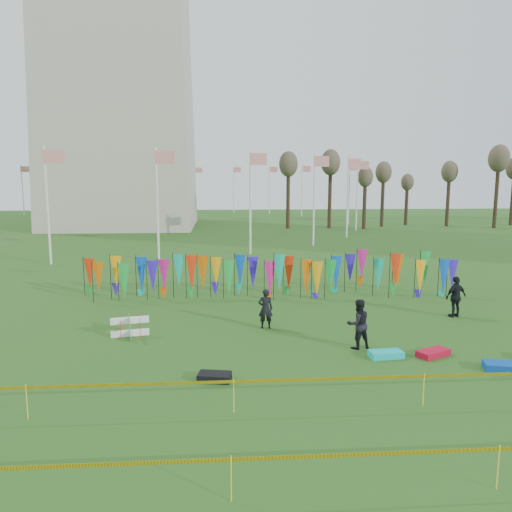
{
  "coord_description": "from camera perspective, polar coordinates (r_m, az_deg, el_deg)",
  "views": [
    {
      "loc": [
        -2.29,
        -14.77,
        5.84
      ],
      "look_at": [
        -0.82,
        6.0,
        2.6
      ],
      "focal_mm": 35.0,
      "sensor_mm": 36.0,
      "label": 1
    }
  ],
  "objects": [
    {
      "name": "ground",
      "position": [
        16.05,
        4.54,
        -12.51
      ],
      "size": [
        160.0,
        160.0,
        0.0
      ],
      "primitive_type": "plane",
      "color": "#265317",
      "rests_on": "ground"
    },
    {
      "name": "flagpole_ring",
      "position": [
        63.88,
        -14.72,
        6.91
      ],
      "size": [
        57.4,
        56.16,
        8.0
      ],
      "color": "silver",
      "rests_on": "ground"
    },
    {
      "name": "banner_row",
      "position": [
        24.78,
        1.98,
        -1.96
      ],
      "size": [
        18.64,
        0.64,
        2.07
      ],
      "color": "black",
      "rests_on": "ground"
    },
    {
      "name": "caution_tape_near",
      "position": [
        13.03,
        5.58,
        -14.05
      ],
      "size": [
        26.0,
        0.02,
        0.9
      ],
      "color": "#DBBE04",
      "rests_on": "ground"
    },
    {
      "name": "caution_tape_far",
      "position": [
        9.96,
        9.18,
        -21.79
      ],
      "size": [
        26.0,
        0.02,
        0.9
      ],
      "color": "#DBBE04",
      "rests_on": "ground"
    },
    {
      "name": "tree_line",
      "position": [
        68.05,
        26.5,
        8.21
      ],
      "size": [
        53.92,
        1.92,
        7.84
      ],
      "color": "#3D2B1E",
      "rests_on": "ground"
    },
    {
      "name": "box_kite",
      "position": [
        19.27,
        -14.2,
        -7.84
      ],
      "size": [
        0.71,
        0.71,
        0.79
      ],
      "rotation": [
        0.0,
        0.0,
        0.22
      ],
      "color": "red",
      "rests_on": "ground"
    },
    {
      "name": "person_left",
      "position": [
        19.66,
        1.09,
        -6.03
      ],
      "size": [
        0.58,
        0.42,
        1.58
      ],
      "primitive_type": "imported",
      "rotation": [
        0.0,
        0.0,
        3.14
      ],
      "color": "black",
      "rests_on": "ground"
    },
    {
      "name": "person_mid",
      "position": [
        17.73,
        11.59,
        -7.61
      ],
      "size": [
        0.95,
        0.71,
        1.74
      ],
      "primitive_type": "imported",
      "rotation": [
        0.0,
        0.0,
        3.38
      ],
      "color": "black",
      "rests_on": "ground"
    },
    {
      "name": "person_right",
      "position": [
        22.83,
        21.87,
        -4.34
      ],
      "size": [
        1.16,
        0.87,
        1.76
      ],
      "primitive_type": "imported",
      "rotation": [
        0.0,
        0.0,
        3.45
      ],
      "color": "black",
      "rests_on": "ground"
    },
    {
      "name": "kite_bag_turquoise",
      "position": [
        17.29,
        14.63,
        -10.8
      ],
      "size": [
        1.13,
        0.64,
        0.22
      ],
      "primitive_type": "cube",
      "rotation": [
        0.0,
        0.0,
        0.1
      ],
      "color": "#0ED3D4",
      "rests_on": "ground"
    },
    {
      "name": "kite_bag_blue",
      "position": [
        17.42,
        26.47,
        -11.27
      ],
      "size": [
        1.27,
        0.88,
        0.24
      ],
      "primitive_type": "cube",
      "rotation": [
        0.0,
        0.0,
        -0.26
      ],
      "color": "#0B47B8",
      "rests_on": "ground"
    },
    {
      "name": "kite_bag_red",
      "position": [
        17.87,
        19.59,
        -10.4
      ],
      "size": [
        1.26,
        0.99,
        0.21
      ],
      "primitive_type": "cube",
      "rotation": [
        0.0,
        0.0,
        0.47
      ],
      "color": "red",
      "rests_on": "ground"
    },
    {
      "name": "kite_bag_black",
      "position": [
        15.02,
        -4.77,
        -13.6
      ],
      "size": [
        1.03,
        0.72,
        0.22
      ],
      "primitive_type": "cube",
      "rotation": [
        0.0,
        0.0,
        -0.19
      ],
      "color": "black",
      "rests_on": "ground"
    }
  ]
}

